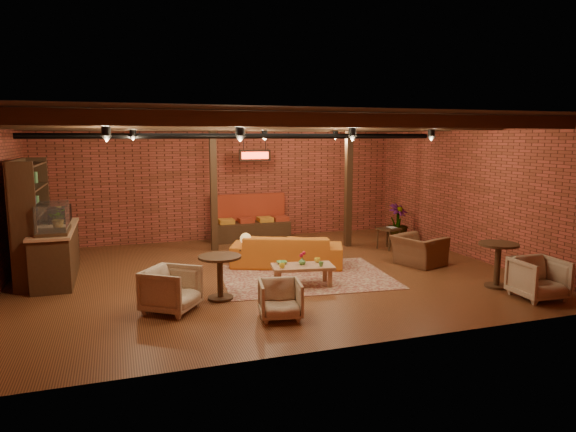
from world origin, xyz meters
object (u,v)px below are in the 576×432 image
object	(u,v)px
armchair_a	(171,287)
armchair_far	(539,277)
round_table_right	(498,258)
armchair_b	(280,298)
side_table_lamp	(246,241)
coffee_table	(302,267)
plant_tall	(399,185)
side_table_book	(389,230)
sofa	(287,250)
armchair_right	(419,245)
round_table_left	(220,270)

from	to	relation	value
armchair_a	armchair_far	xyz separation A→B (m)	(6.19, -1.39, 0.00)
round_table_right	armchair_b	bearing A→B (deg)	-176.27
side_table_lamp	coffee_table	bearing A→B (deg)	-66.99
side_table_lamp	armchair_a	size ratio (longest dim) A/B	0.97
plant_tall	armchair_b	bearing A→B (deg)	-135.85
side_table_book	armchair_b	bearing A→B (deg)	-136.59
armchair_a	side_table_book	distance (m)	6.51
side_table_lamp	armchair_a	distance (m)	2.97
sofa	side_table_book	distance (m)	3.13
coffee_table	armchair_right	world-z (taller)	armchair_right
armchair_right	coffee_table	bearing A→B (deg)	85.05
armchair_right	armchair_b	bearing A→B (deg)	101.77
armchair_right	plant_tall	size ratio (longest dim) A/B	0.33
side_table_lamp	side_table_book	bearing A→B (deg)	10.57
plant_tall	side_table_lamp	bearing A→B (deg)	-161.63
armchair_a	round_table_right	xyz separation A→B (m)	(6.00, -0.58, 0.17)
armchair_right	round_table_right	xyz separation A→B (m)	(0.45, -1.96, 0.13)
side_table_book	armchair_far	distance (m)	4.48
armchair_b	armchair_a	bearing A→B (deg)	161.01
side_table_lamp	armchair_a	world-z (taller)	armchair_a
armchair_a	plant_tall	size ratio (longest dim) A/B	0.26
round_table_right	side_table_lamp	bearing A→B (deg)	145.10
armchair_b	round_table_right	world-z (taller)	round_table_right
side_table_lamp	armchair_b	xyz separation A→B (m)	(-0.24, -3.20, -0.26)
armchair_a	armchair_far	size ratio (longest dim) A/B	1.00
side_table_book	coffee_table	bearing A→B (deg)	-143.63
armchair_b	side_table_lamp	bearing A→B (deg)	95.44
round_table_left	armchair_right	world-z (taller)	armchair_right
armchair_far	armchair_right	bearing A→B (deg)	106.46
side_table_book	armchair_right	bearing A→B (deg)	-96.36
side_table_lamp	round_table_left	bearing A→B (deg)	-115.92
armchair_a	plant_tall	world-z (taller)	plant_tall
sofa	round_table_right	world-z (taller)	round_table_right
round_table_left	side_table_book	bearing A→B (deg)	28.89
sofa	coffee_table	world-z (taller)	sofa
plant_tall	side_table_book	bearing A→B (deg)	-131.93
round_table_left	sofa	bearing A→B (deg)	44.72
coffee_table	armchair_far	bearing A→B (deg)	-29.59
sofa	armchair_a	size ratio (longest dim) A/B	3.01
sofa	round_table_left	size ratio (longest dim) A/B	3.09
coffee_table	round_table_left	size ratio (longest dim) A/B	1.60
armchair_b	plant_tall	xyz separation A→B (m)	(4.88, 4.74, 1.20)
armchair_b	plant_tall	distance (m)	6.91
armchair_b	round_table_right	distance (m)	4.43
round_table_left	armchair_far	xyz separation A→B (m)	(5.31, -1.77, -0.13)
armchair_a	side_table_book	bearing A→B (deg)	-26.09
coffee_table	side_table_book	bearing A→B (deg)	36.37
armchair_a	armchair_b	distance (m)	1.81
side_table_lamp	side_table_book	world-z (taller)	side_table_lamp
armchair_right	round_table_left	bearing A→B (deg)	84.33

